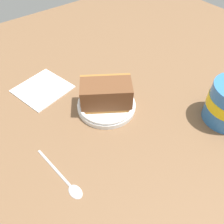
{
  "coord_description": "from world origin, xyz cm",
  "views": [
    {
      "loc": [
        22.95,
        -25.94,
        38.06
      ],
      "look_at": [
        -3.06,
        -5.93,
        3.0
      ],
      "focal_mm": 37.41,
      "sensor_mm": 36.0,
      "label": 1
    }
  ],
  "objects_px": {
    "small_plate": "(106,104)",
    "folded_napkin": "(42,88)",
    "cake_slice": "(106,94)",
    "teaspoon": "(67,182)"
  },
  "relations": [
    {
      "from": "cake_slice",
      "to": "teaspoon",
      "type": "height_order",
      "value": "cake_slice"
    },
    {
      "from": "small_plate",
      "to": "folded_napkin",
      "type": "distance_m",
      "value": 0.17
    },
    {
      "from": "teaspoon",
      "to": "folded_napkin",
      "type": "height_order",
      "value": "teaspoon"
    },
    {
      "from": "teaspoon",
      "to": "folded_napkin",
      "type": "distance_m",
      "value": 0.26
    },
    {
      "from": "small_plate",
      "to": "teaspoon",
      "type": "xyz_separation_m",
      "value": [
        0.11,
        -0.16,
        -0.01
      ]
    },
    {
      "from": "small_plate",
      "to": "cake_slice",
      "type": "distance_m",
      "value": 0.03
    },
    {
      "from": "cake_slice",
      "to": "teaspoon",
      "type": "xyz_separation_m",
      "value": [
        0.11,
        -0.17,
        -0.04
      ]
    },
    {
      "from": "folded_napkin",
      "to": "teaspoon",
      "type": "bearing_deg",
      "value": -16.77
    },
    {
      "from": "cake_slice",
      "to": "folded_napkin",
      "type": "bearing_deg",
      "value": -148.09
    },
    {
      "from": "small_plate",
      "to": "folded_napkin",
      "type": "relative_size",
      "value": 1.15
    }
  ]
}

